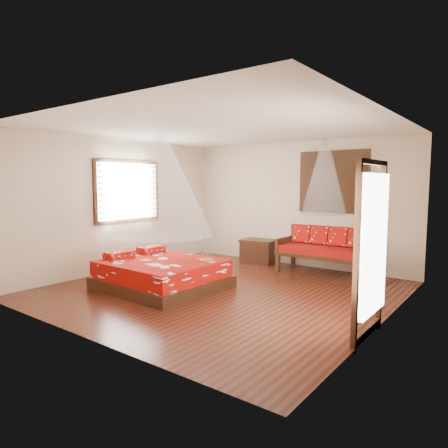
{
  "coord_description": "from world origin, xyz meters",
  "views": [
    {
      "loc": [
        4.18,
        -5.49,
        1.9
      ],
      "look_at": [
        -0.09,
        0.18,
        1.15
      ],
      "focal_mm": 32.0,
      "sensor_mm": 36.0,
      "label": 1
    }
  ],
  "objects": [
    {
      "name": "window_left",
      "position": [
        -2.71,
        0.2,
        1.7
      ],
      "size": [
        0.1,
        1.74,
        1.34
      ],
      "color": "black",
      "rests_on": "wall_left"
    },
    {
      "name": "mosquito_net_daybed",
      "position": [
        0.91,
        2.25,
        2.0
      ],
      "size": [
        0.91,
        0.91,
        1.5
      ],
      "primitive_type": "cone",
      "color": "white",
      "rests_on": "ceiling"
    },
    {
      "name": "daybed",
      "position": [
        0.91,
        2.38,
        0.52
      ],
      "size": [
        1.87,
        0.83,
        0.96
      ],
      "color": "black",
      "rests_on": "floor"
    },
    {
      "name": "mosquito_net_main",
      "position": [
        -0.95,
        -0.53,
        1.85
      ],
      "size": [
        1.84,
        1.84,
        1.8
      ],
      "primitive_type": "cone",
      "color": "white",
      "rests_on": "ceiling"
    },
    {
      "name": "shutter_panel",
      "position": [
        0.91,
        2.72,
        1.9
      ],
      "size": [
        1.52,
        0.06,
        1.32
      ],
      "color": "black",
      "rests_on": "wall_back"
    },
    {
      "name": "wine_tray",
      "position": [
        -0.28,
        -0.11,
        0.56
      ],
      "size": [
        0.27,
        0.27,
        0.21
      ],
      "rotation": [
        0.0,
        0.0,
        0.4
      ],
      "color": "brown",
      "rests_on": "bed"
    },
    {
      "name": "room",
      "position": [
        0.0,
        0.0,
        1.4
      ],
      "size": [
        5.54,
        5.54,
        2.84
      ],
      "color": "black",
      "rests_on": "ground"
    },
    {
      "name": "glazed_door",
      "position": [
        2.72,
        -0.6,
        1.07
      ],
      "size": [
        0.08,
        1.02,
        2.16
      ],
      "color": "black",
      "rests_on": "floor"
    },
    {
      "name": "bed",
      "position": [
        -0.96,
        -0.53,
        0.25
      ],
      "size": [
        2.05,
        1.87,
        0.63
      ],
      "rotation": [
        0.0,
        0.0,
        -0.03
      ],
      "color": "black",
      "rests_on": "floor"
    },
    {
      "name": "storage_chest",
      "position": [
        -0.76,
        2.45,
        0.28
      ],
      "size": [
        0.85,
        0.65,
        0.55
      ],
      "rotation": [
        0.0,
        0.0,
        0.09
      ],
      "color": "black",
      "rests_on": "floor"
    }
  ]
}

